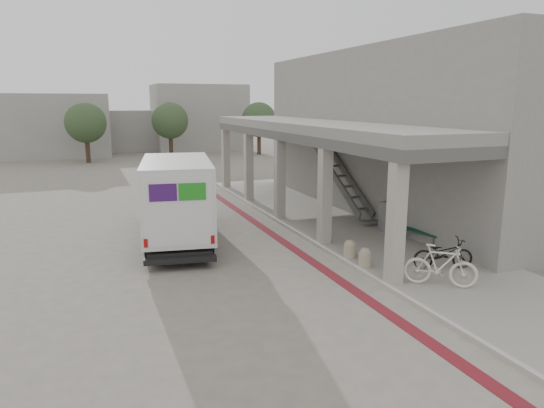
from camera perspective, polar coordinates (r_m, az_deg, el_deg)
name	(u,v)px	position (r m, az deg, el deg)	size (l,w,h in m)	color
ground	(272,257)	(15.44, -0.04, -6.26)	(120.00, 120.00, 0.00)	#686259
bike_lane_stripe	(277,238)	(17.57, 0.64, -3.97)	(0.35, 40.00, 0.01)	maroon
sidewalk	(379,242)	(17.21, 12.51, -4.41)	(4.40, 28.00, 0.12)	#A09A8F
transit_building	(380,135)	(21.90, 12.58, 7.94)	(7.60, 17.00, 7.00)	gray
distant_backdrop	(109,124)	(49.66, -18.62, 8.88)	(28.00, 10.00, 6.50)	gray
tree_left	(86,123)	(41.71, -21.08, 8.90)	(3.20, 3.20, 4.80)	#38281C
tree_mid	(170,121)	(44.31, -11.92, 9.56)	(3.20, 3.20, 4.80)	#38281C
tree_right	(259,120)	(45.36, -1.54, 9.86)	(3.20, 3.20, 4.80)	#38281C
fedex_truck	(177,196)	(17.28, -11.09, 0.88)	(3.21, 7.16, 2.95)	black
bench	(417,234)	(17.28, 16.72, -3.37)	(0.80, 1.75, 0.40)	slate
bollard_near	(365,257)	(14.41, 10.92, -6.14)	(0.38, 0.38, 0.56)	tan
bollard_far	(350,249)	(15.12, 9.17, -5.20)	(0.38, 0.38, 0.57)	#9D9577
utility_cabinet	(390,217)	(18.29, 13.72, -1.51)	(0.50, 0.66, 1.11)	gray
bicycle_black	(443,254)	(14.72, 19.48, -5.53)	(0.60, 1.73, 0.91)	black
bicycle_cream	(441,265)	(13.33, 19.22, -6.85)	(0.52, 1.86, 1.12)	beige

